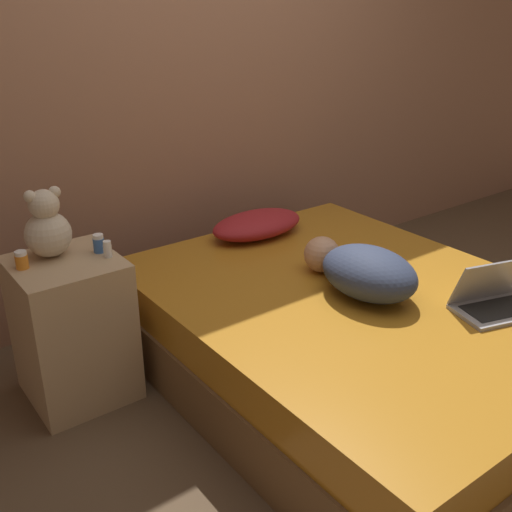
{
  "coord_description": "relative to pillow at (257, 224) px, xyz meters",
  "views": [
    {
      "loc": [
        -1.73,
        -1.6,
        1.63
      ],
      "look_at": [
        -0.36,
        0.25,
        0.63
      ],
      "focal_mm": 42.0,
      "sensor_mm": 36.0,
      "label": 1
    }
  ],
  "objects": [
    {
      "name": "ground_plane",
      "position": [
        -0.05,
        -0.8,
        -0.51
      ],
      "size": [
        12.0,
        12.0,
        0.0
      ],
      "primitive_type": "plane",
      "color": "brown"
    },
    {
      "name": "teddy_bear",
      "position": [
        -1.11,
        -0.06,
        0.26
      ],
      "size": [
        0.19,
        0.19,
        0.29
      ],
      "color": "beige",
      "rests_on": "nightstand"
    },
    {
      "name": "nightstand",
      "position": [
        -1.09,
        -0.15,
        -0.19
      ],
      "size": [
        0.42,
        0.43,
        0.64
      ],
      "color": "tan",
      "rests_on": "ground_plane"
    },
    {
      "name": "pillow",
      "position": [
        0.0,
        0.0,
        0.0
      ],
      "size": [
        0.53,
        0.3,
        0.13
      ],
      "color": "maroon",
      "rests_on": "bed"
    },
    {
      "name": "wall_back",
      "position": [
        -0.05,
        0.47,
        0.79
      ],
      "size": [
        8.0,
        0.06,
        2.6
      ],
      "color": "#996B51",
      "rests_on": "ground_plane"
    },
    {
      "name": "bed",
      "position": [
        -0.05,
        -0.8,
        -0.29
      ],
      "size": [
        1.53,
        1.97,
        0.45
      ],
      "color": "brown",
      "rests_on": "ground_plane"
    },
    {
      "name": "laptop",
      "position": [
        0.29,
        -1.24,
        -0.01
      ],
      "size": [
        0.4,
        0.3,
        0.21
      ],
      "rotation": [
        0.0,
        0.0,
        -0.28
      ],
      "color": "#9E9EA3",
      "rests_on": "bed"
    },
    {
      "name": "bottle_white",
      "position": [
        -0.93,
        -0.22,
        0.16
      ],
      "size": [
        0.03,
        0.03,
        0.07
      ],
      "color": "white",
      "rests_on": "nightstand"
    },
    {
      "name": "person_lying",
      "position": [
        -0.03,
        -0.8,
        0.04
      ],
      "size": [
        0.35,
        0.61,
        0.21
      ],
      "rotation": [
        0.0,
        0.0,
        -0.01
      ],
      "color": "#2D3851",
      "rests_on": "bed"
    },
    {
      "name": "bottle_orange",
      "position": [
        -1.25,
        -0.12,
        0.16
      ],
      "size": [
        0.05,
        0.05,
        0.07
      ],
      "color": "orange",
      "rests_on": "nightstand"
    },
    {
      "name": "bottle_blue",
      "position": [
        -0.94,
        -0.15,
        0.17
      ],
      "size": [
        0.05,
        0.05,
        0.08
      ],
      "color": "#3866B2",
      "rests_on": "nightstand"
    }
  ]
}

